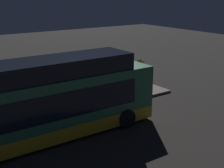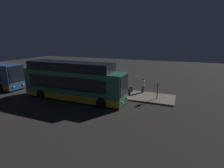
# 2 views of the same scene
# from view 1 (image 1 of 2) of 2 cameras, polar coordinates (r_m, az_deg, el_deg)

# --- Properties ---
(ground) EXTENTS (80.00, 80.00, 0.00)m
(ground) POSITION_cam_1_polar(r_m,az_deg,el_deg) (16.60, -10.46, -9.16)
(ground) COLOR #2B2826
(platform) EXTENTS (20.00, 3.48, 0.16)m
(platform) POSITION_cam_1_polar(r_m,az_deg,el_deg) (19.43, -14.63, -5.25)
(platform) COLOR slate
(platform) RESTS_ON ground
(bus_lead) EXTENTS (11.52, 2.81, 4.04)m
(bus_lead) POSITION_cam_1_polar(r_m,az_deg,el_deg) (15.72, -11.65, -3.51)
(bus_lead) COLOR #2D704C
(bus_lead) RESTS_ON ground
(passenger_boarding) EXTENTS (0.70, 0.57, 1.77)m
(passenger_boarding) POSITION_cam_1_polar(r_m,az_deg,el_deg) (20.04, -4.37, -0.95)
(passenger_boarding) COLOR gray
(passenger_boarding) RESTS_ON platform
(passenger_waiting) EXTENTS (0.55, 0.55, 1.76)m
(passenger_waiting) POSITION_cam_1_polar(r_m,az_deg,el_deg) (22.88, -1.26, 1.35)
(passenger_waiting) COLOR #4C476B
(passenger_waiting) RESTS_ON platform
(passenger_with_bags) EXTENTS (0.63, 0.53, 1.68)m
(passenger_with_bags) POSITION_cam_1_polar(r_m,az_deg,el_deg) (20.59, -2.78, -0.55)
(passenger_with_bags) COLOR #2D2D33
(passenger_with_bags) RESTS_ON platform
(suitcase) EXTENTS (0.46, 0.18, 0.81)m
(suitcase) POSITION_cam_1_polar(r_m,az_deg,el_deg) (21.25, -2.17, -1.73)
(suitcase) COLOR black
(suitcase) RESTS_ON platform
(sign_post) EXTENTS (0.10, 0.69, 2.34)m
(sign_post) POSITION_cam_1_polar(r_m,az_deg,el_deg) (22.54, 5.26, 2.50)
(sign_post) COLOR #4C4C51
(sign_post) RESTS_ON platform
(trash_bin) EXTENTS (0.44, 0.44, 0.65)m
(trash_bin) POSITION_cam_1_polar(r_m,az_deg,el_deg) (22.21, -3.98, -0.84)
(trash_bin) COLOR #3F3F44
(trash_bin) RESTS_ON platform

